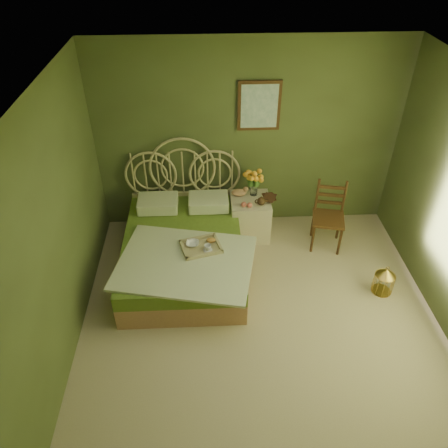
{
  "coord_description": "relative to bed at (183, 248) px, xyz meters",
  "views": [
    {
      "loc": [
        -0.57,
        -2.98,
        3.85
      ],
      "look_at": [
        -0.38,
        1.0,
        0.85
      ],
      "focal_mm": 35.0,
      "sensor_mm": 36.0,
      "label": 1
    }
  ],
  "objects": [
    {
      "name": "floor",
      "position": [
        0.88,
        -1.25,
        -0.3
      ],
      "size": [
        4.5,
        4.5,
        0.0
      ],
      "primitive_type": "plane",
      "color": "#C0AE8A",
      "rests_on": "ground"
    },
    {
      "name": "ceiling",
      "position": [
        0.88,
        -1.25,
        2.3
      ],
      "size": [
        4.5,
        4.5,
        0.0
      ],
      "primitive_type": "plane",
      "rotation": [
        3.14,
        0.0,
        0.0
      ],
      "color": "silver",
      "rests_on": "wall_back"
    },
    {
      "name": "wall_back",
      "position": [
        0.88,
        1.0,
        1.0
      ],
      "size": [
        4.0,
        0.0,
        4.0
      ],
      "primitive_type": "plane",
      "rotation": [
        1.57,
        0.0,
        0.0
      ],
      "color": "#596837",
      "rests_on": "floor"
    },
    {
      "name": "wall_left",
      "position": [
        -1.12,
        -1.25,
        1.0
      ],
      "size": [
        0.0,
        4.5,
        4.5
      ],
      "primitive_type": "plane",
      "rotation": [
        1.57,
        0.0,
        1.57
      ],
      "color": "#596837",
      "rests_on": "floor"
    },
    {
      "name": "wall_art",
      "position": [
        1.0,
        0.97,
        1.45
      ],
      "size": [
        0.54,
        0.04,
        0.64
      ],
      "color": "#34200E",
      "rests_on": "wall_back"
    },
    {
      "name": "bed",
      "position": [
        0.0,
        0.0,
        0.0
      ],
      "size": [
        1.72,
        2.18,
        1.35
      ],
      "color": "tan",
      "rests_on": "floor"
    },
    {
      "name": "nightstand",
      "position": [
        0.91,
        0.64,
        0.06
      ],
      "size": [
        0.53,
        0.53,
        1.01
      ],
      "color": "#F0E5C3",
      "rests_on": "floor"
    },
    {
      "name": "chair",
      "position": [
        1.91,
        0.41,
        0.22
      ],
      "size": [
        0.49,
        0.49,
        0.93
      ],
      "rotation": [
        0.0,
        0.0,
        -0.22
      ],
      "color": "#34200E",
      "rests_on": "floor"
    },
    {
      "name": "birdcage",
      "position": [
        2.4,
        -0.58,
        -0.12
      ],
      "size": [
        0.23,
        0.23,
        0.35
      ],
      "rotation": [
        0.0,
        0.0,
        0.16
      ],
      "color": "#BA913B",
      "rests_on": "floor"
    },
    {
      "name": "book_lower",
      "position": [
        1.08,
        0.64,
        0.29
      ],
      "size": [
        0.18,
        0.22,
        0.02
      ],
      "primitive_type": "imported",
      "rotation": [
        0.0,
        0.0,
        0.15
      ],
      "color": "#381E0F",
      "rests_on": "nightstand"
    },
    {
      "name": "book_upper",
      "position": [
        1.08,
        0.64,
        0.31
      ],
      "size": [
        0.23,
        0.26,
        0.02
      ],
      "primitive_type": "imported",
      "rotation": [
        0.0,
        0.0,
        -0.4
      ],
      "color": "#472819",
      "rests_on": "nightstand"
    },
    {
      "name": "cereal_bowl",
      "position": [
        0.13,
        -0.22,
        0.24
      ],
      "size": [
        0.17,
        0.17,
        0.04
      ],
      "primitive_type": "imported",
      "rotation": [
        0.0,
        0.0,
        -0.1
      ],
      "color": "white",
      "rests_on": "bed"
    },
    {
      "name": "coffee_cup",
      "position": [
        0.31,
        -0.33,
        0.26
      ],
      "size": [
        0.1,
        0.1,
        0.08
      ],
      "primitive_type": "imported",
      "rotation": [
        0.0,
        0.0,
        0.23
      ],
      "color": "white",
      "rests_on": "bed"
    }
  ]
}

